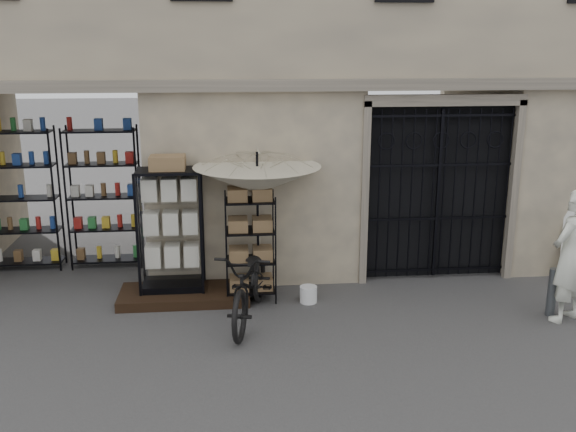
{
  "coord_description": "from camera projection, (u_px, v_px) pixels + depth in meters",
  "views": [
    {
      "loc": [
        -1.7,
        -7.86,
        3.87
      ],
      "look_at": [
        -0.8,
        1.4,
        1.35
      ],
      "focal_mm": 40.0,
      "sensor_mm": 36.0,
      "label": 1
    }
  ],
  "objects": [
    {
      "name": "main_building",
      "position": [
        319.0,
        6.0,
        11.39
      ],
      "size": [
        14.0,
        4.0,
        9.0
      ],
      "primitive_type": "cube",
      "color": "tan",
      "rests_on": "ground"
    },
    {
      "name": "wire_rack",
      "position": [
        250.0,
        248.0,
        9.83
      ],
      "size": [
        0.87,
        0.75,
        1.68
      ],
      "rotation": [
        0.0,
        0.0,
        0.36
      ],
      "color": "black",
      "rests_on": "ground"
    },
    {
      "name": "shopkeeper",
      "position": [
        563.0,
        319.0,
        9.28
      ],
      "size": [
        1.59,
        2.02,
        0.46
      ],
      "primitive_type": "imported",
      "rotation": [
        0.0,
        0.0,
        3.68
      ],
      "color": "silver",
      "rests_on": "ground"
    },
    {
      "name": "market_umbrella",
      "position": [
        257.0,
        172.0,
        9.65
      ],
      "size": [
        2.25,
        2.26,
        2.75
      ],
      "rotation": [
        0.0,
        0.0,
        -0.43
      ],
      "color": "black",
      "rests_on": "ground"
    },
    {
      "name": "bicycle",
      "position": [
        252.0,
        320.0,
        9.27
      ],
      "size": [
        0.99,
        1.27,
        2.15
      ],
      "primitive_type": "imported",
      "rotation": [
        0.0,
        0.0,
        -0.23
      ],
      "color": "black",
      "rests_on": "ground"
    },
    {
      "name": "iron_gate",
      "position": [
        435.0,
        190.0,
        10.68
      ],
      "size": [
        2.5,
        0.21,
        3.0
      ],
      "color": "black",
      "rests_on": "ground"
    },
    {
      "name": "display_cabinet",
      "position": [
        171.0,
        236.0,
        9.85
      ],
      "size": [
        1.03,
        0.75,
        2.04
      ],
      "rotation": [
        0.0,
        0.0,
        0.19
      ],
      "color": "black",
      "rests_on": "step_platform"
    },
    {
      "name": "white_bucket",
      "position": [
        308.0,
        294.0,
        9.86
      ],
      "size": [
        0.34,
        0.34,
        0.26
      ],
      "primitive_type": "cylinder",
      "rotation": [
        0.0,
        0.0,
        0.34
      ],
      "color": "white",
      "rests_on": "ground"
    },
    {
      "name": "step_platform",
      "position": [
        185.0,
        295.0,
        9.97
      ],
      "size": [
        2.0,
        0.9,
        0.15
      ],
      "primitive_type": "cube",
      "color": "black",
      "rests_on": "ground"
    },
    {
      "name": "steel_bollard",
      "position": [
        552.0,
        292.0,
        9.33
      ],
      "size": [
        0.17,
        0.17,
        0.72
      ],
      "primitive_type": "cylinder",
      "rotation": [
        0.0,
        0.0,
        0.4
      ],
      "color": "#5A5F65",
      "rests_on": "ground"
    },
    {
      "name": "ground",
      "position": [
        356.0,
        337.0,
        8.73
      ],
      "size": [
        80.0,
        80.0,
        0.0
      ],
      "primitive_type": "plane",
      "color": "black",
      "rests_on": "ground"
    },
    {
      "name": "shop_shelving",
      "position": [
        63.0,
        199.0,
        11.15
      ],
      "size": [
        2.7,
        0.5,
        2.5
      ],
      "primitive_type": "cube",
      "color": "black",
      "rests_on": "ground"
    },
    {
      "name": "shop_recess",
      "position": [
        58.0,
        191.0,
        10.61
      ],
      "size": [
        3.0,
        1.7,
        3.0
      ],
      "primitive_type": "cube",
      "color": "black",
      "rests_on": "ground"
    }
  ]
}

